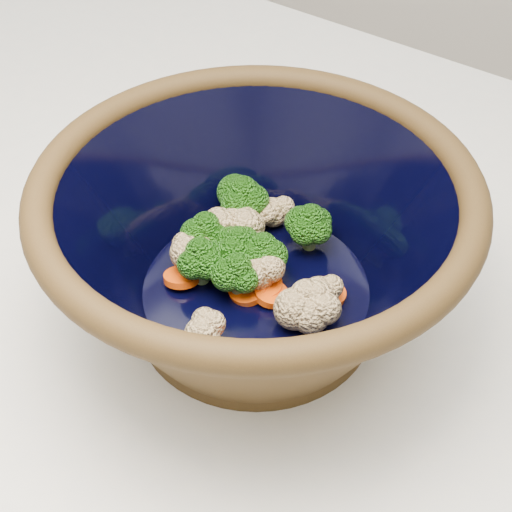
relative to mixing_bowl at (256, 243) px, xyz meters
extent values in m
cylinder|color=black|center=(0.00, 0.00, -0.08)|extent=(0.20, 0.20, 0.01)
torus|color=black|center=(0.00, 0.00, 0.05)|extent=(0.33, 0.33, 0.02)
cylinder|color=black|center=(0.00, 0.00, -0.05)|extent=(0.19, 0.19, 0.00)
cylinder|color=#608442|center=(-0.06, 0.06, -0.04)|extent=(0.01, 0.01, 0.02)
ellipsoid|color=#277315|center=(-0.06, 0.06, -0.02)|extent=(0.04, 0.04, 0.04)
cylinder|color=#608442|center=(-0.04, -0.02, -0.04)|extent=(0.01, 0.01, 0.02)
ellipsoid|color=#277315|center=(-0.04, -0.02, -0.02)|extent=(0.04, 0.04, 0.03)
cylinder|color=#608442|center=(-0.01, -0.02, -0.04)|extent=(0.01, 0.01, 0.02)
ellipsoid|color=#277315|center=(-0.01, -0.02, -0.02)|extent=(0.04, 0.04, 0.03)
cylinder|color=#608442|center=(-0.02, 0.01, -0.04)|extent=(0.01, 0.01, 0.02)
ellipsoid|color=#277315|center=(-0.02, 0.01, -0.02)|extent=(0.04, 0.04, 0.03)
cylinder|color=#608442|center=(-0.06, 0.01, -0.04)|extent=(0.01, 0.01, 0.02)
ellipsoid|color=#277315|center=(-0.06, 0.01, -0.02)|extent=(0.04, 0.04, 0.03)
cylinder|color=#608442|center=(0.00, 0.02, -0.04)|extent=(0.01, 0.01, 0.02)
ellipsoid|color=#277315|center=(0.00, 0.02, -0.02)|extent=(0.04, 0.04, 0.03)
cylinder|color=#608442|center=(0.01, 0.07, -0.04)|extent=(0.01, 0.01, 0.02)
ellipsoid|color=#277315|center=(0.01, 0.07, -0.02)|extent=(0.04, 0.04, 0.03)
sphere|color=beige|center=(0.05, 0.01, -0.03)|extent=(0.03, 0.03, 0.03)
sphere|color=beige|center=(-0.05, 0.03, -0.03)|extent=(0.03, 0.03, 0.03)
sphere|color=beige|center=(0.05, -0.01, -0.03)|extent=(0.03, 0.03, 0.03)
sphere|color=beige|center=(-0.04, 0.07, -0.04)|extent=(0.03, 0.03, 0.03)
sphere|color=beige|center=(-0.04, 0.04, -0.03)|extent=(0.03, 0.03, 0.03)
sphere|color=beige|center=(-0.05, -0.01, -0.03)|extent=(0.03, 0.03, 0.03)
sphere|color=beige|center=(0.00, 0.00, -0.03)|extent=(0.03, 0.03, 0.03)
sphere|color=beige|center=(0.01, -0.07, -0.03)|extent=(0.03, 0.03, 0.03)
sphere|color=beige|center=(0.00, 0.01, -0.03)|extent=(0.03, 0.03, 0.03)
sphere|color=beige|center=(0.06, -0.01, -0.03)|extent=(0.03, 0.03, 0.03)
cylinder|color=#E9420A|center=(-0.01, 0.01, -0.04)|extent=(0.03, 0.03, 0.01)
cylinder|color=#E9420A|center=(0.03, -0.08, -0.04)|extent=(0.02, 0.02, 0.01)
cylinder|color=#E9420A|center=(0.01, 0.00, -0.04)|extent=(0.03, 0.03, 0.01)
cylinder|color=#E9420A|center=(0.02, 0.00, -0.04)|extent=(0.03, 0.03, 0.01)
cylinder|color=#E9420A|center=(0.00, 0.00, -0.04)|extent=(0.03, 0.03, 0.01)
cylinder|color=#E9420A|center=(-0.05, -0.03, -0.04)|extent=(0.03, 0.03, 0.01)
cylinder|color=#E9420A|center=(0.00, -0.01, -0.04)|extent=(0.03, 0.03, 0.01)
cylinder|color=#E9420A|center=(0.05, 0.02, -0.04)|extent=(0.03, 0.03, 0.01)
camera|label=1|loc=(0.24, -0.32, 0.37)|focal=50.00mm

